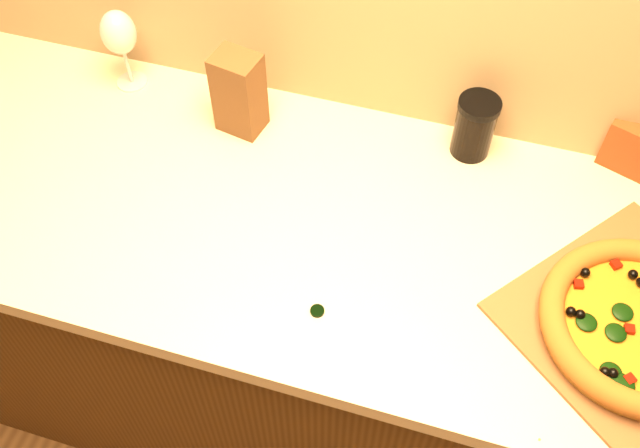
# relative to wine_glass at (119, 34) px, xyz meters

# --- Properties ---
(cabinet) EXTENTS (2.80, 0.65, 0.86)m
(cabinet) POSITION_rel_wine_glass_xyz_m (0.61, -0.25, -0.60)
(cabinet) COLOR #432A0E
(cabinet) RESTS_ON ground
(countertop) EXTENTS (2.84, 0.68, 0.04)m
(countertop) POSITION_rel_wine_glass_xyz_m (0.61, -0.25, -0.15)
(countertop) COLOR beige
(countertop) RESTS_ON cabinet
(bottle_cap) EXTENTS (0.03, 0.03, 0.01)m
(bottle_cap) POSITION_rel_wine_glass_xyz_m (0.57, -0.45, -0.13)
(bottle_cap) COLOR black
(bottle_cap) RESTS_ON countertop
(wine_glass) EXTENTS (0.08, 0.08, 0.19)m
(wine_glass) POSITION_rel_wine_glass_xyz_m (0.00, 0.00, 0.00)
(wine_glass) COLOR silver
(wine_glass) RESTS_ON countertop
(paper_bag) EXTENTS (0.10, 0.09, 0.18)m
(paper_bag) POSITION_rel_wine_glass_xyz_m (0.29, -0.05, -0.04)
(paper_bag) COLOR brown
(paper_bag) RESTS_ON countertop
(dark_jar) EXTENTS (0.08, 0.08, 0.14)m
(dark_jar) POSITION_rel_wine_glass_xyz_m (0.76, 0.01, -0.07)
(dark_jar) COLOR black
(dark_jar) RESTS_ON countertop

